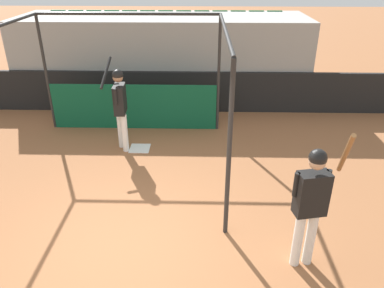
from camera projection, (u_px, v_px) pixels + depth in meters
name	position (u px, v px, depth m)	size (l,w,h in m)	color
ground_plane	(123.00, 249.00, 5.48)	(60.00, 60.00, 0.00)	#935B38
outfield_wall	(160.00, 92.00, 10.17)	(24.00, 0.12, 1.10)	black
bleacher_section	(164.00, 57.00, 11.01)	(8.15, 2.40, 2.38)	#9E9E99
batting_cage	(127.00, 92.00, 8.20)	(4.13, 3.98, 2.75)	#282828
home_plate	(140.00, 148.00, 8.34)	(0.44, 0.44, 0.02)	white
player_batter	(120.00, 102.00, 7.87)	(0.51, 0.89, 1.92)	white
player_waiting	(312.00, 199.00, 4.76)	(0.70, 0.56, 2.08)	white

